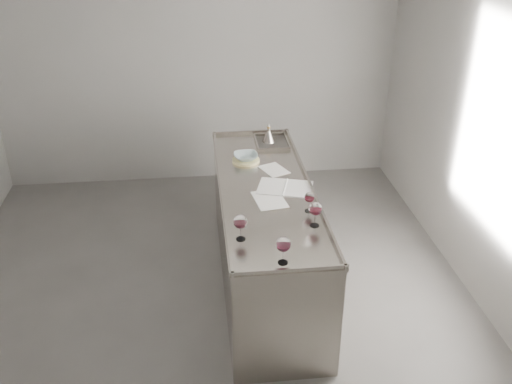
{
  "coord_description": "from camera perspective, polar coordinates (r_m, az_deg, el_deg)",
  "views": [
    {
      "loc": [
        -0.05,
        -3.83,
        3.08
      ],
      "look_at": [
        0.39,
        0.08,
        1.02
      ],
      "focal_mm": 40.0,
      "sensor_mm": 36.0,
      "label": 1
    }
  ],
  "objects": [
    {
      "name": "wine_glass_right",
      "position": [
        4.1,
        5.96,
        -1.73
      ],
      "size": [
        0.1,
        0.1,
        0.19
      ],
      "rotation": [
        0.0,
        0.0,
        0.13
      ],
      "color": "white",
      "rests_on": "counter"
    },
    {
      "name": "notebook",
      "position": [
        4.67,
        2.92,
        0.43
      ],
      "size": [
        0.51,
        0.42,
        0.02
      ],
      "rotation": [
        0.0,
        0.0,
        -0.29
      ],
      "color": "white",
      "rests_on": "counter"
    },
    {
      "name": "wine_funnel",
      "position": [
        5.54,
        1.28,
        5.62
      ],
      "size": [
        0.13,
        0.13,
        0.19
      ],
      "rotation": [
        0.0,
        0.0,
        0.2
      ],
      "color": "#ACA299",
      "rests_on": "counter"
    },
    {
      "name": "wine_glass_left",
      "position": [
        3.92,
        -1.56,
        -3.06
      ],
      "size": [
        0.1,
        0.1,
        0.19
      ],
      "rotation": [
        0.0,
        0.0,
        -0.1
      ],
      "color": "white",
      "rests_on": "counter"
    },
    {
      "name": "room_shell",
      "position": [
        4.18,
        -5.26,
        3.85
      ],
      "size": [
        4.54,
        5.04,
        2.84
      ],
      "color": "#524F4D",
      "rests_on": "ground"
    },
    {
      "name": "trivet",
      "position": [
        5.14,
        -1.02,
        3.19
      ],
      "size": [
        0.25,
        0.25,
        0.02
      ],
      "primitive_type": "cylinder",
      "rotation": [
        0.0,
        0.0,
        -0.01
      ],
      "color": "beige",
      "rests_on": "counter"
    },
    {
      "name": "loose_paper_top",
      "position": [
        4.98,
        1.82,
        2.25
      ],
      "size": [
        0.27,
        0.32,
        0.0
      ],
      "primitive_type": "cube",
      "rotation": [
        0.0,
        0.0,
        0.41
      ],
      "color": "white",
      "rests_on": "counter"
    },
    {
      "name": "wine_glass_middle",
      "position": [
        3.68,
        2.75,
        -5.32
      ],
      "size": [
        0.1,
        0.1,
        0.19
      ],
      "rotation": [
        0.0,
        0.0,
        -0.29
      ],
      "color": "white",
      "rests_on": "counter"
    },
    {
      "name": "ceramic_bowl",
      "position": [
        5.12,
        -1.03,
        3.56
      ],
      "size": [
        0.23,
        0.23,
        0.05
      ],
      "primitive_type": "imported",
      "rotation": [
        0.0,
        0.0,
        0.07
      ],
      "color": "#92A6A9",
      "rests_on": "trivet"
    },
    {
      "name": "wine_glass_small",
      "position": [
        4.3,
        5.36,
        -0.6
      ],
      "size": [
        0.08,
        0.08,
        0.16
      ],
      "rotation": [
        0.0,
        0.0,
        0.24
      ],
      "color": "white",
      "rests_on": "counter"
    },
    {
      "name": "loose_paper_under",
      "position": [
        4.49,
        1.36,
        -0.75
      ],
      "size": [
        0.27,
        0.36,
        0.0
      ],
      "primitive_type": "cube",
      "rotation": [
        0.0,
        0.0,
        0.15
      ],
      "color": "silver",
      "rests_on": "counter"
    },
    {
      "name": "counter",
      "position": [
        4.91,
        0.94,
        -4.38
      ],
      "size": [
        0.77,
        2.42,
        0.97
      ],
      "color": "gray",
      "rests_on": "ground"
    }
  ]
}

